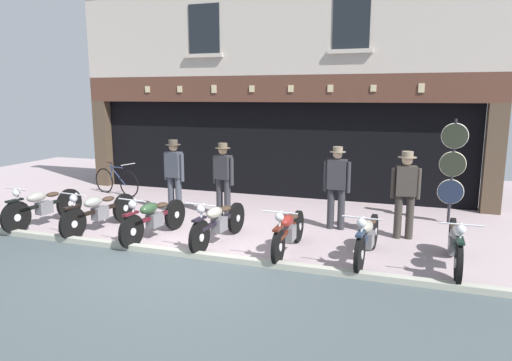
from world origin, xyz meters
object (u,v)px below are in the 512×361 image
assistant_far_right (405,190)px  tyre_sign_pole (453,165)px  motorcycle_center_left (154,218)px  motorcycle_center_right (288,230)px  salesman_left (174,172)px  motorcycle_far_left (43,206)px  leaning_bicycle (116,181)px  salesman_right (337,184)px  advert_board_far (162,137)px  motorcycle_center (218,222)px  motorcycle_left (99,211)px  motorcycle_right (367,237)px  shopkeeper_center (223,176)px  motorcycle_far_right (456,243)px  advert_board_near (193,136)px

assistant_far_right → tyre_sign_pole: (0.92, 1.44, 0.34)m
motorcycle_center_left → motorcycle_center_right: size_ratio=1.04×
motorcycle_center_right → salesman_left: salesman_left is taller
motorcycle_far_left → leaning_bicycle: bearing=-75.4°
motorcycle_far_left → tyre_sign_pole: tyre_sign_pole is taller
salesman_right → motorcycle_center_right: bearing=73.7°
motorcycle_center_right → advert_board_far: advert_board_far is taller
motorcycle_center → advert_board_far: size_ratio=1.88×
motorcycle_left → salesman_left: size_ratio=1.19×
motorcycle_right → motorcycle_center_left: bearing=5.3°
motorcycle_left → motorcycle_center: 2.68m
motorcycle_right → shopkeeper_center: 3.99m
shopkeeper_center → motorcycle_far_right: bearing=170.6°
motorcycle_far_left → tyre_sign_pole: 8.86m
motorcycle_far_right → shopkeeper_center: 5.21m
motorcycle_far_left → leaning_bicycle: same height
motorcycle_right → advert_board_near: size_ratio=1.98×
motorcycle_far_left → salesman_left: 2.93m
motorcycle_center_right → motorcycle_far_right: (2.75, 0.12, 0.02)m
motorcycle_center → motorcycle_right: motorcycle_right is taller
motorcycle_center → advert_board_far: advert_board_far is taller
salesman_right → assistant_far_right: size_ratio=1.01×
motorcycle_right → leaning_bicycle: bearing=-19.3°
motorcycle_center_left → assistant_far_right: size_ratio=1.16×
motorcycle_left → motorcycle_right: motorcycle_left is taller
motorcycle_center → assistant_far_right: (3.31, 1.47, 0.54)m
motorcycle_left → motorcycle_center_right: motorcycle_left is taller
motorcycle_center_right → shopkeeper_center: (-2.09, 1.98, 0.54)m
assistant_far_right → advert_board_near: size_ratio=1.71×
motorcycle_far_left → motorcycle_right: 6.82m
motorcycle_left → salesman_right: salesman_right is taller
motorcycle_left → tyre_sign_pole: bearing=-150.4°
motorcycle_center_right → salesman_right: 1.95m
assistant_far_right → motorcycle_center_left: bearing=9.7°
motorcycle_center_right → shopkeeper_center: size_ratio=1.12×
assistant_far_right → advert_board_far: size_ratio=1.57×
motorcycle_right → advert_board_far: bearing=-30.5°
salesman_left → salesman_right: salesman_left is taller
motorcycle_center_right → salesman_right: bearing=-106.5°
shopkeeper_center → assistant_far_right: assistant_far_right is taller
motorcycle_far_left → motorcycle_center_right: (5.46, 0.00, -0.02)m
motorcycle_left → motorcycle_center: motorcycle_left is taller
tyre_sign_pole → motorcycle_far_right: bearing=-91.8°
motorcycle_center_left → motorcycle_far_right: bearing=-171.9°
tyre_sign_pole → motorcycle_right: bearing=-116.5°
motorcycle_center → salesman_right: size_ratio=1.18×
motorcycle_center → advert_board_near: 5.37m
motorcycle_center_left → leaning_bicycle: size_ratio=1.16×
tyre_sign_pole → leaning_bicycle: bearing=178.6°
assistant_far_right → leaning_bicycle: (-7.82, 1.65, -0.58)m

